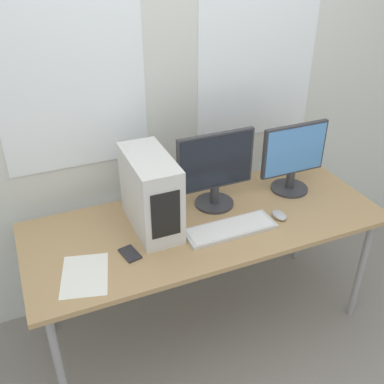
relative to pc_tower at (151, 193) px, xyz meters
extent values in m
plane|color=gray|center=(0.28, -0.47, -0.98)|extent=(14.00, 14.00, 0.00)
cube|color=silver|center=(0.28, 0.44, 0.37)|extent=(8.00, 0.06, 2.70)
cube|color=white|center=(-0.27, 0.41, 0.58)|extent=(0.78, 0.01, 1.12)
cube|color=white|center=(0.83, 0.41, 0.58)|extent=(0.78, 0.01, 1.12)
cube|color=tan|center=(0.28, -0.08, -0.22)|extent=(1.96, 0.78, 0.03)
cylinder|color=#99999E|center=(-0.61, -0.39, -0.61)|extent=(0.04, 0.04, 0.75)
cylinder|color=#99999E|center=(1.18, -0.39, -0.61)|extent=(0.04, 0.04, 0.75)
cylinder|color=#99999E|center=(-0.61, 0.23, -0.61)|extent=(0.04, 0.04, 0.75)
cylinder|color=#99999E|center=(1.18, 0.23, -0.61)|extent=(0.04, 0.04, 0.75)
cube|color=silver|center=(0.00, 0.00, 0.00)|extent=(0.21, 0.45, 0.41)
cube|color=black|center=(0.00, -0.23, 0.00)|extent=(0.15, 0.00, 0.25)
cylinder|color=#333338|center=(0.40, 0.06, -0.20)|extent=(0.22, 0.22, 0.02)
cylinder|color=#333338|center=(0.40, 0.06, -0.13)|extent=(0.05, 0.05, 0.11)
cube|color=#333338|center=(0.40, 0.06, 0.07)|extent=(0.45, 0.03, 0.33)
cube|color=black|center=(0.40, 0.04, 0.07)|extent=(0.43, 0.00, 0.30)
cylinder|color=#333338|center=(0.89, 0.03, -0.20)|extent=(0.22, 0.22, 0.02)
cylinder|color=#333338|center=(0.89, 0.03, -0.13)|extent=(0.05, 0.05, 0.11)
cube|color=#333338|center=(0.89, 0.03, 0.06)|extent=(0.41, 0.03, 0.31)
cube|color=#4C8CD8|center=(0.89, 0.01, 0.06)|extent=(0.39, 0.00, 0.28)
cube|color=silver|center=(0.36, -0.21, -0.20)|extent=(0.49, 0.17, 0.02)
cube|color=white|center=(0.36, -0.21, -0.18)|extent=(0.45, 0.14, 0.00)
ellipsoid|color=#B2B2B7|center=(0.67, -0.20, -0.19)|extent=(0.07, 0.10, 0.03)
cube|color=#232328|center=(-0.18, -0.19, -0.20)|extent=(0.10, 0.13, 0.01)
cube|color=white|center=(-0.42, -0.26, -0.20)|extent=(0.28, 0.34, 0.00)
camera|label=1|loc=(-0.58, -1.90, 1.20)|focal=42.00mm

